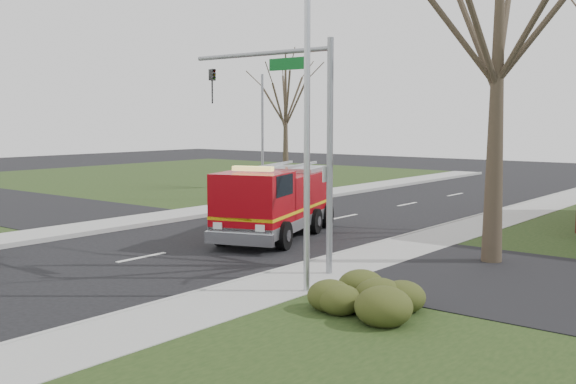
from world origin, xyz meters
The scene contains 10 objects.
ground centered at (0.00, 0.00, 0.00)m, with size 120.00×120.00×0.00m, color black.
sidewalk_right centered at (6.20, 0.00, 0.07)m, with size 2.40×80.00×0.15m, color gray.
sidewalk_left centered at (-6.20, 0.00, 0.07)m, with size 2.40×80.00×0.15m, color gray.
hedge_corner centered at (9.00, -1.00, 0.58)m, with size 2.80×2.00×0.90m, color #2E3914.
bare_tree_near centered at (9.50, 6.00, 7.41)m, with size 6.00×6.00×12.00m.
bare_tree_left centered at (-10.00, 20.00, 5.56)m, with size 4.50×4.50×9.00m.
traffic_signal_mast centered at (5.21, 1.50, 4.71)m, with size 5.29×0.18×6.80m.
streetlight_pole centered at (7.14, -0.50, 4.55)m, with size 1.48×0.16×8.40m.
utility_pole_far centered at (-6.80, 14.00, 3.50)m, with size 0.14×0.14×7.00m, color gray.
fire_engine centered at (0.94, 5.81, 1.31)m, with size 4.65×7.59×2.90m.
Camera 1 is at (17.41, -14.03, 4.53)m, focal length 42.00 mm.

